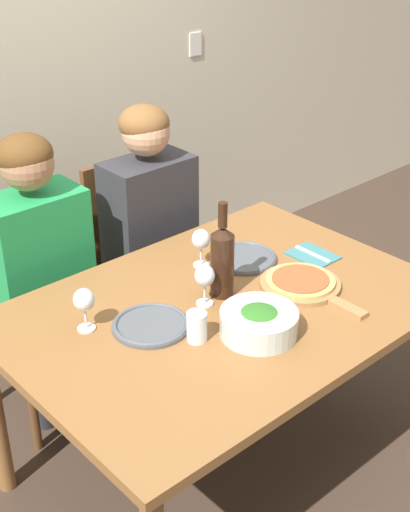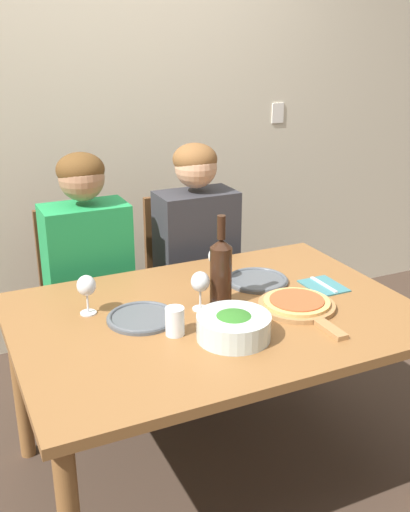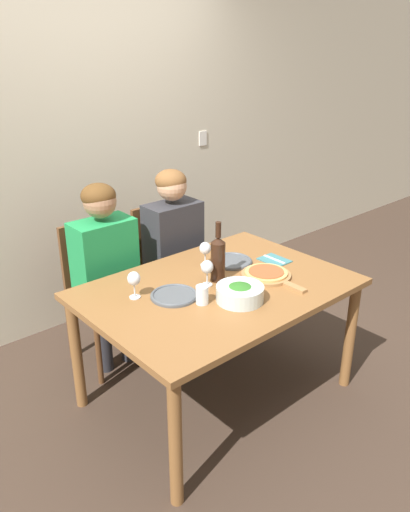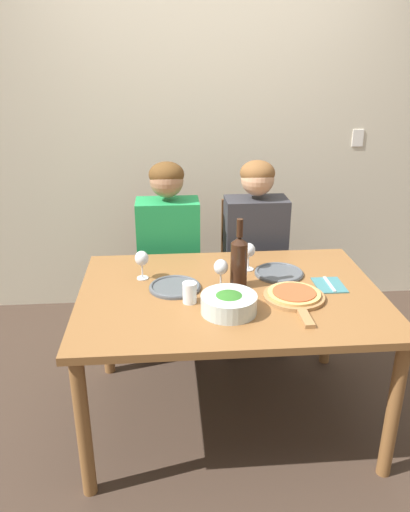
{
  "view_description": "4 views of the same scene",
  "coord_description": "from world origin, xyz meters",
  "px_view_note": "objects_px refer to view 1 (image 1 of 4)",
  "views": [
    {
      "loc": [
        -1.43,
        -1.5,
        2.05
      ],
      "look_at": [
        0.03,
        0.12,
        0.87
      ],
      "focal_mm": 50.0,
      "sensor_mm": 36.0,
      "label": 1
    },
    {
      "loc": [
        -0.88,
        -1.79,
        1.71
      ],
      "look_at": [
        0.02,
        0.14,
        0.91
      ],
      "focal_mm": 42.0,
      "sensor_mm": 36.0,
      "label": 2
    },
    {
      "loc": [
        -1.7,
        -1.83,
        1.99
      ],
      "look_at": [
        0.04,
        0.16,
        0.86
      ],
      "focal_mm": 35.0,
      "sensor_mm": 36.0,
      "label": 3
    },
    {
      "loc": [
        -0.3,
        -2.16,
        1.81
      ],
      "look_at": [
        -0.12,
        0.0,
        0.93
      ],
      "focal_mm": 35.0,
      "sensor_mm": 36.0,
      "label": 4
    }
  ],
  "objects_px": {
    "broccoli_bowl": "(259,323)",
    "wine_glass_left": "(84,302)",
    "chair_left": "(33,298)",
    "chair_right": "(138,257)",
    "pizza_on_board": "(302,284)",
    "person_woman": "(40,257)",
    "person_man": "(152,217)",
    "wine_glass_right": "(201,241)",
    "dinner_plate_left": "(151,325)",
    "dinner_plate_right": "(244,258)",
    "wine_bottle": "(222,259)",
    "wine_glass_centre": "(205,278)",
    "fork_on_napkin": "(313,255)",
    "water_tumbler": "(197,327)"
  },
  "relations": [
    {
      "from": "chair_right",
      "to": "person_woman",
      "type": "bearing_deg",
      "value": -168.29
    },
    {
      "from": "fork_on_napkin",
      "to": "dinner_plate_left",
      "type": "bearing_deg",
      "value": 177.84
    },
    {
      "from": "chair_left",
      "to": "person_woman",
      "type": "relative_size",
      "value": 0.76
    },
    {
      "from": "dinner_plate_right",
      "to": "wine_glass_right",
      "type": "xyz_separation_m",
      "value": [
        -0.15,
        0.07,
        0.1
      ]
    },
    {
      "from": "person_man",
      "to": "wine_glass_right",
      "type": "bearing_deg",
      "value": -104.93
    },
    {
      "from": "chair_right",
      "to": "person_man",
      "type": "height_order",
      "value": "person_man"
    },
    {
      "from": "wine_glass_centre",
      "to": "fork_on_napkin",
      "type": "xyz_separation_m",
      "value": [
        0.54,
        -0.02,
        -0.1
      ]
    },
    {
      "from": "chair_right",
      "to": "wine_glass_left",
      "type": "height_order",
      "value": "chair_right"
    },
    {
      "from": "pizza_on_board",
      "to": "wine_glass_right",
      "type": "bearing_deg",
      "value": 114.18
    },
    {
      "from": "person_man",
      "to": "chair_right",
      "type": "bearing_deg",
      "value": 90.0
    },
    {
      "from": "dinner_plate_right",
      "to": "person_man",
      "type": "bearing_deg",
      "value": 93.15
    },
    {
      "from": "chair_right",
      "to": "dinner_plate_left",
      "type": "relative_size",
      "value": 3.69
    },
    {
      "from": "dinner_plate_left",
      "to": "wine_glass_left",
      "type": "xyz_separation_m",
      "value": [
        -0.16,
        0.13,
        0.1
      ]
    },
    {
      "from": "chair_right",
      "to": "person_woman",
      "type": "xyz_separation_m",
      "value": [
        -0.54,
        -0.11,
        0.24
      ]
    },
    {
      "from": "wine_glass_left",
      "to": "fork_on_napkin",
      "type": "distance_m",
      "value": 0.95
    },
    {
      "from": "dinner_plate_left",
      "to": "chair_right",
      "type": "bearing_deg",
      "value": 56.13
    },
    {
      "from": "chair_left",
      "to": "water_tumbler",
      "type": "height_order",
      "value": "chair_left"
    },
    {
      "from": "pizza_on_board",
      "to": "person_woman",
      "type": "bearing_deg",
      "value": 125.39
    },
    {
      "from": "pizza_on_board",
      "to": "wine_glass_left",
      "type": "xyz_separation_m",
      "value": [
        -0.72,
        0.29,
        0.09
      ]
    },
    {
      "from": "chair_left",
      "to": "dinner_plate_left",
      "type": "height_order",
      "value": "chair_left"
    },
    {
      "from": "person_man",
      "to": "wine_glass_right",
      "type": "distance_m",
      "value": 0.49
    },
    {
      "from": "wine_glass_centre",
      "to": "person_woman",
      "type": "bearing_deg",
      "value": 110.42
    },
    {
      "from": "broccoli_bowl",
      "to": "wine_glass_left",
      "type": "bearing_deg",
      "value": 135.43
    },
    {
      "from": "chair_right",
      "to": "person_woman",
      "type": "distance_m",
      "value": 0.6
    },
    {
      "from": "person_woman",
      "to": "wine_glass_centre",
      "type": "bearing_deg",
      "value": -69.58
    },
    {
      "from": "dinner_plate_right",
      "to": "wine_glass_left",
      "type": "xyz_separation_m",
      "value": [
        -0.71,
        0.0,
        0.1
      ]
    },
    {
      "from": "broccoli_bowl",
      "to": "dinner_plate_right",
      "type": "xyz_separation_m",
      "value": [
        0.31,
        0.39,
        -0.03
      ]
    },
    {
      "from": "person_woman",
      "to": "person_man",
      "type": "height_order",
      "value": "same"
    },
    {
      "from": "person_man",
      "to": "wine_glass_right",
      "type": "height_order",
      "value": "person_man"
    },
    {
      "from": "broccoli_bowl",
      "to": "dinner_plate_right",
      "type": "height_order",
      "value": "broccoli_bowl"
    },
    {
      "from": "broccoli_bowl",
      "to": "person_woman",
      "type": "bearing_deg",
      "value": 105.69
    },
    {
      "from": "broccoli_bowl",
      "to": "wine_glass_right",
      "type": "bearing_deg",
      "value": 70.68
    },
    {
      "from": "person_man",
      "to": "dinner_plate_left",
      "type": "xyz_separation_m",
      "value": [
        -0.52,
        -0.66,
        0.01
      ]
    },
    {
      "from": "dinner_plate_right",
      "to": "chair_right",
      "type": "bearing_deg",
      "value": 92.6
    },
    {
      "from": "broccoli_bowl",
      "to": "wine_glass_centre",
      "type": "xyz_separation_m",
      "value": [
        -0.01,
        0.25,
        0.06
      ]
    },
    {
      "from": "chair_left",
      "to": "pizza_on_board",
      "type": "relative_size",
      "value": 2.19
    },
    {
      "from": "fork_on_napkin",
      "to": "wine_glass_left",
      "type": "bearing_deg",
      "value": 170.25
    },
    {
      "from": "person_woman",
      "to": "wine_glass_right",
      "type": "relative_size",
      "value": 8.15
    },
    {
      "from": "water_tumbler",
      "to": "person_woman",
      "type": "bearing_deg",
      "value": 96.25
    },
    {
      "from": "wine_bottle",
      "to": "pizza_on_board",
      "type": "bearing_deg",
      "value": -32.94
    },
    {
      "from": "broccoli_bowl",
      "to": "water_tumbler",
      "type": "xyz_separation_m",
      "value": [
        -0.17,
        0.11,
        0.01
      ]
    },
    {
      "from": "chair_right",
      "to": "person_man",
      "type": "distance_m",
      "value": 0.26
    },
    {
      "from": "wine_bottle",
      "to": "person_woman",
      "type": "bearing_deg",
      "value": 117.07
    },
    {
      "from": "wine_bottle",
      "to": "pizza_on_board",
      "type": "relative_size",
      "value": 0.82
    },
    {
      "from": "dinner_plate_right",
      "to": "dinner_plate_left",
      "type": "bearing_deg",
      "value": -166.99
    },
    {
      "from": "chair_right",
      "to": "wine_glass_right",
      "type": "bearing_deg",
      "value": -102.09
    },
    {
      "from": "wine_glass_left",
      "to": "fork_on_napkin",
      "type": "height_order",
      "value": "wine_glass_left"
    },
    {
      "from": "chair_right",
      "to": "pizza_on_board",
      "type": "distance_m",
      "value": 0.97
    },
    {
      "from": "chair_left",
      "to": "chair_right",
      "type": "relative_size",
      "value": 1.0
    },
    {
      "from": "broccoli_bowl",
      "to": "dinner_plate_left",
      "type": "bearing_deg",
      "value": 132.02
    }
  ]
}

